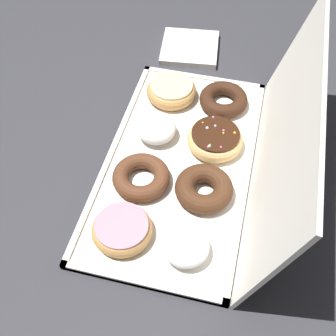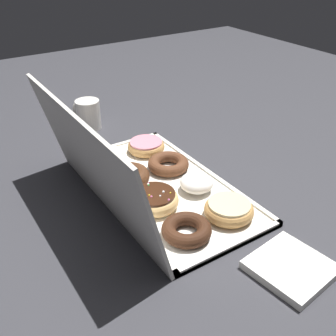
% 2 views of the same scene
% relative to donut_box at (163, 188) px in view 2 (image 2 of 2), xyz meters
% --- Properties ---
extents(ground_plane, '(3.00, 3.00, 0.00)m').
position_rel_donut_box_xyz_m(ground_plane, '(0.00, 0.00, -0.01)').
color(ground_plane, '#333338').
extents(donut_box, '(0.56, 0.30, 0.01)m').
position_rel_donut_box_xyz_m(donut_box, '(0.00, 0.00, 0.00)').
color(donut_box, silver).
rests_on(donut_box, ground).
extents(box_lid_open, '(0.56, 0.08, 0.28)m').
position_rel_donut_box_xyz_m(box_lid_open, '(0.00, 0.19, 0.13)').
color(box_lid_open, silver).
rests_on(box_lid_open, ground).
extents(glazed_ring_donut_0, '(0.12, 0.12, 0.04)m').
position_rel_donut_box_xyz_m(glazed_ring_donut_0, '(-0.19, -0.06, 0.02)').
color(glazed_ring_donut_0, tan).
rests_on(glazed_ring_donut_0, donut_box).
extents(powdered_filled_donut_1, '(0.09, 0.09, 0.05)m').
position_rel_donut_box_xyz_m(powdered_filled_donut_1, '(-0.06, -0.06, 0.03)').
color(powdered_filled_donut_1, white).
rests_on(powdered_filled_donut_1, donut_box).
extents(chocolate_cake_ring_donut_2, '(0.12, 0.12, 0.03)m').
position_rel_donut_box_xyz_m(chocolate_cake_ring_donut_2, '(0.07, -0.06, 0.02)').
color(chocolate_cake_ring_donut_2, '#59331E').
rests_on(chocolate_cake_ring_donut_2, donut_box).
extents(pink_frosted_donut_3, '(0.11, 0.11, 0.03)m').
position_rel_donut_box_xyz_m(pink_frosted_donut_3, '(0.19, -0.06, 0.02)').
color(pink_frosted_donut_3, tan).
rests_on(pink_frosted_donut_3, donut_box).
extents(chocolate_cake_ring_donut_4, '(0.11, 0.11, 0.03)m').
position_rel_donut_box_xyz_m(chocolate_cake_ring_donut_4, '(-0.19, 0.06, 0.02)').
color(chocolate_cake_ring_donut_4, '#381E11').
rests_on(chocolate_cake_ring_donut_4, donut_box).
extents(sprinkle_donut_5, '(0.12, 0.12, 0.04)m').
position_rel_donut_box_xyz_m(sprinkle_donut_5, '(-0.06, 0.06, 0.03)').
color(sprinkle_donut_5, '#E5B770').
rests_on(sprinkle_donut_5, donut_box).
extents(chocolate_cake_ring_donut_6, '(0.11, 0.11, 0.04)m').
position_rel_donut_box_xyz_m(chocolate_cake_ring_donut_6, '(0.07, 0.07, 0.02)').
color(chocolate_cake_ring_donut_6, '#472816').
rests_on(chocolate_cake_ring_donut_6, donut_box).
extents(powdered_filled_donut_7, '(0.08, 0.08, 0.04)m').
position_rel_donut_box_xyz_m(powdered_filled_donut_7, '(0.20, 0.06, 0.03)').
color(powdered_filled_donut_7, white).
rests_on(powdered_filled_donut_7, donut_box).
extents(coffee_mug, '(0.10, 0.08, 0.10)m').
position_rel_donut_box_xyz_m(coffee_mug, '(0.47, 0.01, 0.05)').
color(coffee_mug, white).
rests_on(coffee_mug, ground).
extents(napkin_stack, '(0.16, 0.16, 0.02)m').
position_rel_donut_box_xyz_m(napkin_stack, '(-0.39, -0.06, 0.00)').
color(napkin_stack, white).
rests_on(napkin_stack, ground).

